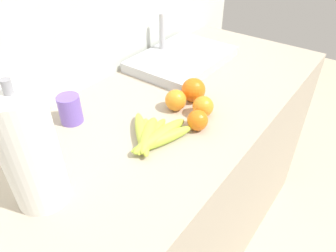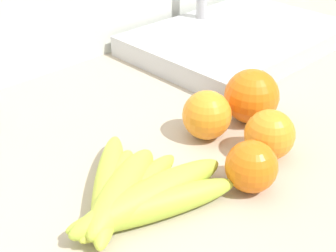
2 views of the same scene
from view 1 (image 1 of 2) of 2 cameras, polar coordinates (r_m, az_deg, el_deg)
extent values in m
cube|color=#ADA08C|center=(1.29, -3.85, -15.39)|extent=(1.84, 0.64, 0.85)
cube|color=silver|center=(1.32, -16.02, -1.65)|extent=(2.24, 0.06, 1.30)
ellipsoid|color=#AAC83F|center=(0.90, -0.95, -2.39)|extent=(0.21, 0.10, 0.03)
ellipsoid|color=#AAC53F|center=(0.91, -1.43, -1.77)|extent=(0.21, 0.06, 0.04)
ellipsoid|color=#AAD03F|center=(0.91, -2.43, -2.20)|extent=(0.16, 0.04, 0.03)
ellipsoid|color=#B6C03F|center=(0.92, -2.90, -1.79)|extent=(0.18, 0.08, 0.03)
ellipsoid|color=#B0C23F|center=(0.91, -3.57, -1.60)|extent=(0.17, 0.11, 0.04)
ellipsoid|color=#AECE3F|center=(0.92, -4.19, -1.75)|extent=(0.15, 0.13, 0.03)
ellipsoid|color=#B6CA3F|center=(0.93, -4.80, -1.31)|extent=(0.17, 0.18, 0.04)
sphere|color=orange|center=(0.95, 5.41, 1.05)|extent=(0.06, 0.06, 0.06)
sphere|color=orange|center=(1.04, 1.41, 4.74)|extent=(0.07, 0.07, 0.07)
sphere|color=orange|center=(1.02, 6.41, 3.57)|extent=(0.07, 0.07, 0.07)
sphere|color=orange|center=(1.09, 4.66, 6.58)|extent=(0.08, 0.08, 0.08)
cylinder|color=white|center=(0.73, -23.89, -4.30)|extent=(0.12, 0.12, 0.29)
cylinder|color=gray|center=(0.72, -24.17, -3.39)|extent=(0.02, 0.02, 0.32)
cube|color=#B7BABF|center=(1.36, 2.59, 12.15)|extent=(0.44, 0.31, 0.04)
cylinder|color=#B2B2B7|center=(1.39, -1.12, 16.87)|extent=(0.02, 0.02, 0.15)
cylinder|color=#7156BF|center=(1.02, -17.44, 2.94)|extent=(0.07, 0.07, 0.09)
camera|label=2|loc=(0.39, 9.36, 1.40)|focal=48.95mm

